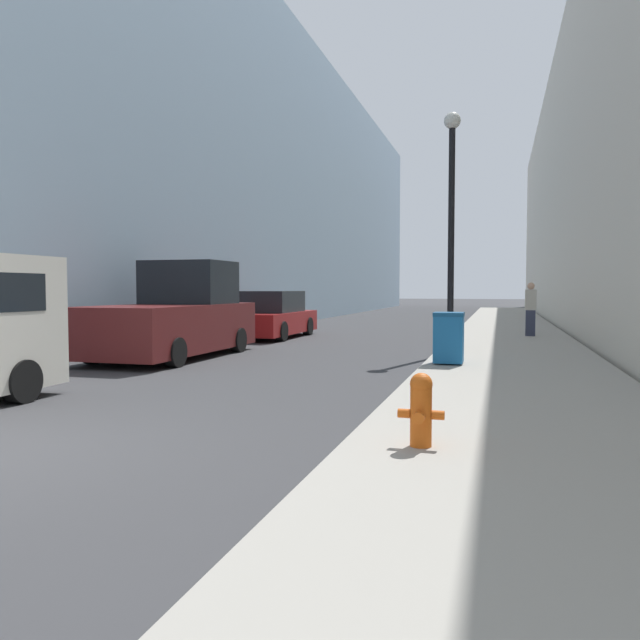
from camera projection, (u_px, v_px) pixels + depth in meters
sidewalk_right at (510, 334)px, 21.88m from camera, size 3.73×60.00×0.13m
building_left_glass at (203, 185)px, 33.57m from camera, size 12.00×60.00×14.50m
fire_hydrant at (421, 408)px, 6.07m from camera, size 0.45×0.34×0.72m
trash_bin at (449, 337)px, 12.76m from camera, size 0.60×0.67×1.06m
lamppost at (451, 213)px, 15.68m from camera, size 0.42×0.42×5.95m
pickup_truck at (176, 318)px, 15.23m from camera, size 2.28×5.34×2.37m
parked_sedan_near at (271, 316)px, 21.26m from camera, size 1.97×4.68×1.59m
pedestrian_on_sidewalk at (531, 309)px, 20.26m from camera, size 0.35×0.23×1.74m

